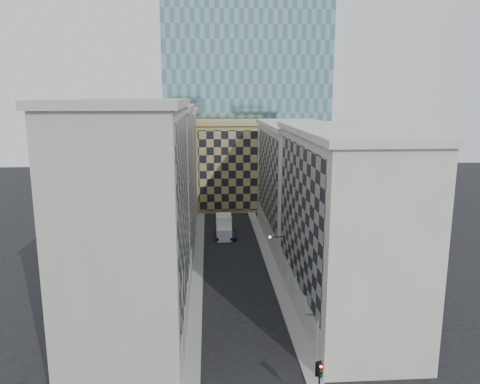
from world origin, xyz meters
name	(u,v)px	position (x,y,z in m)	size (l,w,h in m)	color
sidewalk_west	(198,267)	(-5.25, 30.00, 0.07)	(1.50, 100.00, 0.15)	gray
sidewalk_east	(271,265)	(5.25, 30.00, 0.07)	(1.50, 100.00, 0.15)	gray
bldg_left_a	(133,224)	(-10.88, 11.00, 11.82)	(10.80, 22.80, 23.70)	#A6A296
bldg_left_b	(157,186)	(-10.88, 33.00, 11.32)	(10.80, 22.80, 22.70)	gray
bldg_left_c	(170,167)	(-10.88, 55.00, 10.83)	(10.80, 22.80, 21.70)	#A6A296
bldg_right_a	(342,224)	(10.88, 15.00, 10.32)	(10.80, 26.80, 20.70)	#B8B4A9
bldg_right_b	(296,183)	(10.89, 42.00, 9.85)	(10.80, 28.80, 19.70)	#B8B4A9
tan_block	(234,164)	(2.00, 67.90, 9.44)	(16.80, 14.80, 18.80)	tan
church_tower	(222,83)	(0.00, 82.00, 26.95)	(7.20, 7.20, 51.50)	#2B2721
flagpoles_left	(183,280)	(-5.90, 6.00, 8.00)	(0.10, 6.33, 2.33)	gray
bracket_lamp	(271,237)	(4.38, 24.00, 6.20)	(1.98, 0.36, 0.36)	black
traffic_light	(319,377)	(4.55, -2.14, 3.29)	(0.54, 0.53, 4.39)	black
box_truck	(224,228)	(-1.03, 44.97, 1.55)	(2.66, 6.50, 3.56)	silver
dark_car	(232,235)	(0.36, 43.66, 0.61)	(1.30, 3.73, 1.23)	#0F1537
shop_sign	(306,318)	(5.25, 6.24, 3.84)	(0.91, 0.68, 0.77)	black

